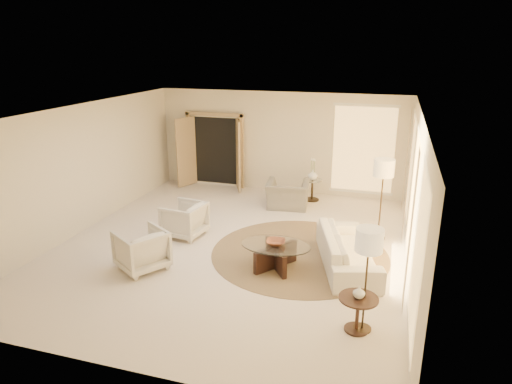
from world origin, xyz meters
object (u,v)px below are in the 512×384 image
(sofa, at_px, (347,250))
(end_table, at_px, (358,308))
(side_vase, at_px, (313,175))
(accent_chair, at_px, (288,190))
(armchair_left, at_px, (184,218))
(coffee_table, at_px, (276,253))
(end_vase, at_px, (359,292))
(side_table, at_px, (312,188))
(bowl, at_px, (276,242))
(floor_lamp_far, at_px, (369,245))
(armchair_right, at_px, (141,248))
(floor_lamp_near, at_px, (384,172))

(sofa, xyz_separation_m, end_table, (0.36, -2.03, 0.04))
(sofa, bearing_deg, side_vase, 3.46)
(side_vase, bearing_deg, accent_chair, -123.73)
(accent_chair, bearing_deg, armchair_left, 46.68)
(coffee_table, height_order, end_table, end_table)
(sofa, relative_size, end_vase, 12.31)
(side_table, bearing_deg, armchair_left, -125.25)
(bowl, xyz_separation_m, side_vase, (-0.05, 4.08, 0.19))
(side_vase, bearing_deg, armchair_left, -125.25)
(sofa, height_order, floor_lamp_far, floor_lamp_far)
(end_vase, bearing_deg, accent_chair, 114.01)
(armchair_right, distance_m, coffee_table, 2.50)
(armchair_left, height_order, floor_lamp_near, floor_lamp_near)
(accent_chair, relative_size, floor_lamp_near, 0.60)
(sofa, bearing_deg, accent_chair, 15.80)
(end_table, bearing_deg, sofa, 100.17)
(end_vase, bearing_deg, sofa, 100.17)
(armchair_right, height_order, floor_lamp_far, floor_lamp_far)
(sofa, distance_m, floor_lamp_near, 1.99)
(end_table, relative_size, side_table, 0.99)
(side_table, distance_m, floor_lamp_far, 5.96)
(armchair_right, xyz_separation_m, coffee_table, (2.39, 0.74, -0.12))
(floor_lamp_far, distance_m, bowl, 2.44)
(sofa, xyz_separation_m, side_table, (-1.32, 3.62, 0.02))
(armchair_left, bearing_deg, sofa, 90.72)
(accent_chair, xyz_separation_m, side_vase, (0.50, 0.75, 0.25))
(end_table, bearing_deg, accent_chair, 114.01)
(end_vase, bearing_deg, floor_lamp_far, 29.25)
(accent_chair, relative_size, coffee_table, 0.79)
(sofa, xyz_separation_m, floor_lamp_far, (0.44, -1.98, 1.03))
(armchair_left, relative_size, end_vase, 4.50)
(armchair_right, bearing_deg, floor_lamp_far, 111.88)
(sofa, distance_m, armchair_left, 3.60)
(end_table, bearing_deg, floor_lamp_near, 87.58)
(armchair_right, bearing_deg, accent_chair, -171.69)
(armchair_left, height_order, floor_lamp_far, floor_lamp_far)
(armchair_right, height_order, end_vase, armchair_right)
(floor_lamp_near, bearing_deg, coffee_table, -131.96)
(armchair_left, relative_size, floor_lamp_near, 0.47)
(accent_chair, relative_size, floor_lamp_far, 0.66)
(side_table, height_order, floor_lamp_near, floor_lamp_near)
(armchair_right, bearing_deg, bowl, 139.83)
(accent_chair, relative_size, end_vase, 5.76)
(sofa, bearing_deg, side_table, 3.46)
(accent_chair, xyz_separation_m, floor_lamp_near, (2.33, -1.35, 1.04))
(floor_lamp_near, relative_size, side_vase, 6.63)
(end_table, bearing_deg, bowl, 136.30)
(side_table, bearing_deg, bowl, -89.36)
(armchair_left, bearing_deg, coffee_table, 76.27)
(sofa, xyz_separation_m, side_vase, (-1.32, 3.62, 0.38))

